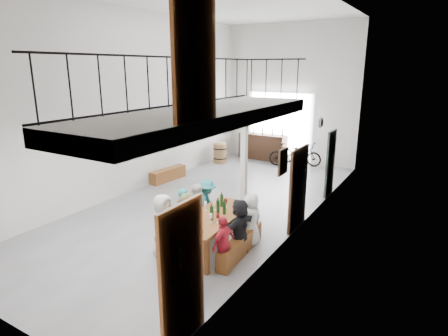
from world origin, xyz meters
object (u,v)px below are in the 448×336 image
Objects in this scene: bench_inner at (191,231)px; bicycle_near at (301,153)px; host_standing at (188,244)px; oak_barrel at (220,153)px; side_bench at (168,174)px; serving_counter at (263,147)px; tasting_table at (214,219)px.

bench_inner is 7.86m from bicycle_near.
host_standing is at bearing -168.08° from bicycle_near.
bicycle_near is at bearing 25.30° from oak_barrel.
serving_counter is at bearing 71.62° from side_bench.
tasting_table is at bearing 101.64° from host_standing.
bicycle_near is at bearing 0.74° from serving_counter.
tasting_table is at bearing -4.24° from bench_inner.
oak_barrel is at bearing 117.50° from tasting_table.
oak_barrel reaches higher than tasting_table.
bicycle_near is (2.95, 1.39, 0.06)m from oak_barrel.
tasting_table is 1.11× the size of serving_counter.
tasting_table reaches higher than side_bench.
oak_barrel is at bearing -128.28° from serving_counter.
tasting_table is 0.81m from bench_inner.
side_bench is 0.83× the size of host_standing.
oak_barrel is 0.45× the size of host_standing.
side_bench is 3.06m from oak_barrel.
tasting_table is 2.82× the size of oak_barrel.
tasting_table is 1.12× the size of bench_inner.
bicycle_near reaches higher than bench_inner.
side_bench is at bearing 136.54° from tasting_table.
serving_counter is at bearing 49.30° from oak_barrel.
tasting_table is at bearing -69.56° from serving_counter.
host_standing is (4.27, -8.06, 0.49)m from oak_barrel.
tasting_table is 1.30× the size of bicycle_near.
tasting_table is 7.98m from bicycle_near.
side_bench is at bearing 137.62° from bench_inner.
serving_counter is at bearing 92.26° from bicycle_near.
bench_inner is (-0.65, 0.08, -0.47)m from tasting_table.
oak_barrel is (-3.19, 6.46, 0.17)m from bench_inner.
bicycle_near is at bearing 93.71° from host_standing.
bench_inner is at bearing -174.31° from bicycle_near.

